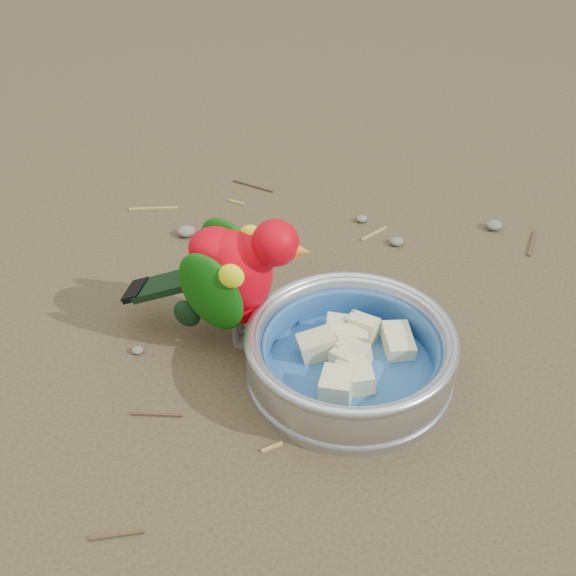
{
  "coord_description": "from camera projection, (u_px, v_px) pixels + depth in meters",
  "views": [
    {
      "loc": [
        -0.09,
        -0.59,
        0.6
      ],
      "look_at": [
        0.01,
        0.06,
        0.08
      ],
      "focal_mm": 50.0,
      "sensor_mm": 36.0,
      "label": 1
    }
  ],
  "objects": [
    {
      "name": "bowl_wall",
      "position": [
        351.0,
        352.0,
        0.83
      ],
      "size": [
        0.22,
        0.22,
        0.04
      ],
      "primitive_type": null,
      "color": "#B2B2BA",
      "rests_on": "food_bowl"
    },
    {
      "name": "fruit_wedges",
      "position": [
        350.0,
        357.0,
        0.83
      ],
      "size": [
        0.13,
        0.13,
        0.03
      ],
      "primitive_type": null,
      "color": "beige",
      "rests_on": "food_bowl"
    },
    {
      "name": "ground_debris",
      "position": [
        283.0,
        368.0,
        0.86
      ],
      "size": [
        0.9,
        0.8,
        0.01
      ],
      "primitive_type": null,
      "color": "#A69048",
      "rests_on": "ground"
    },
    {
      "name": "food_bowl",
      "position": [
        349.0,
        373.0,
        0.84
      ],
      "size": [
        0.22,
        0.22,
        0.02
      ],
      "primitive_type": "cylinder",
      "color": "#B2B2BA",
      "rests_on": "ground"
    },
    {
      "name": "ground",
      "position": [
        289.0,
        386.0,
        0.84
      ],
      "size": [
        60.0,
        60.0,
        0.0
      ],
      "primitive_type": "plane",
      "color": "#483B26"
    },
    {
      "name": "lory_parrot",
      "position": [
        233.0,
        283.0,
        0.85
      ],
      "size": [
        0.21,
        0.16,
        0.15
      ],
      "primitive_type": null,
      "rotation": [
        0.0,
        0.0,
        -1.96
      ],
      "color": "#CE000E",
      "rests_on": "ground"
    }
  ]
}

